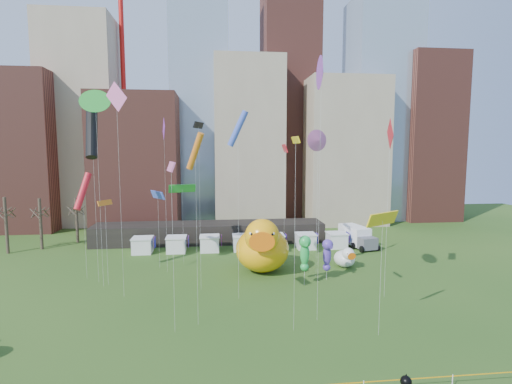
{
  "coord_description": "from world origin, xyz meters",
  "views": [
    {
      "loc": [
        -3.28,
        -21.94,
        15.4
      ],
      "look_at": [
        0.13,
        8.92,
        12.0
      ],
      "focal_mm": 27.0,
      "sensor_mm": 36.0,
      "label": 1
    }
  ],
  "objects": [
    {
      "name": "pavilion",
      "position": [
        -4.0,
        42.0,
        1.6
      ],
      "size": [
        38.0,
        6.0,
        3.2
      ],
      "primitive_type": "cube",
      "color": "black",
      "rests_on": "ground"
    },
    {
      "name": "kite_17",
      "position": [
        -6.7,
        9.83,
        13.95
      ],
      "size": [
        1.02,
        2.67,
        14.46
      ],
      "color": "silver",
      "rests_on": "ground"
    },
    {
      "name": "box_truck",
      "position": [
        19.42,
        36.46,
        1.62
      ],
      "size": [
        4.23,
        7.82,
        3.15
      ],
      "rotation": [
        0.0,
        0.0,
        0.21
      ],
      "color": "white",
      "rests_on": "ground"
    },
    {
      "name": "seahorse_green",
      "position": [
        6.89,
        19.64,
        4.13
      ],
      "size": [
        1.56,
        1.86,
        5.83
      ],
      "rotation": [
        0.0,
        0.0,
        -0.14
      ],
      "color": "silver",
      "rests_on": "ground"
    },
    {
      "name": "kite_11",
      "position": [
        -7.47,
        29.92,
        10.27
      ],
      "size": [
        3.59,
        1.5,
        10.84
      ],
      "color": "silver",
      "rests_on": "ground"
    },
    {
      "name": "kite_2",
      "position": [
        -4.81,
        19.85,
        17.81
      ],
      "size": [
        1.13,
        2.24,
        18.38
      ],
      "color": "silver",
      "rests_on": "ground"
    },
    {
      "name": "kite_15",
      "position": [
        -9.25,
        26.46,
        17.56
      ],
      "size": [
        0.61,
        2.66,
        19.28
      ],
      "color": "silver",
      "rests_on": "ground"
    },
    {
      "name": "seahorse_purple",
      "position": [
        9.96,
        21.17,
        3.38
      ],
      "size": [
        1.43,
        1.72,
        4.97
      ],
      "rotation": [
        0.0,
        0.0,
        0.12
      ],
      "color": "silver",
      "rests_on": "ground"
    },
    {
      "name": "kite_0",
      "position": [
        -18.56,
        24.83,
        10.57
      ],
      "size": [
        2.0,
        2.61,
        12.79
      ],
      "color": "silver",
      "rests_on": "ground"
    },
    {
      "name": "skyline",
      "position": [
        2.25,
        61.06,
        21.44
      ],
      "size": [
        101.0,
        23.0,
        68.0
      ],
      "color": "brown",
      "rests_on": "ground"
    },
    {
      "name": "kite_4",
      "position": [
        10.28,
        7.4,
        9.83
      ],
      "size": [
        3.39,
        2.29,
        10.42
      ],
      "color": "silver",
      "rests_on": "ground"
    },
    {
      "name": "bare_trees",
      "position": [
        -30.17,
        40.54,
        4.01
      ],
      "size": [
        8.44,
        6.44,
        8.5
      ],
      "color": "#382B21",
      "rests_on": "ground"
    },
    {
      "name": "kite_16",
      "position": [
        14.41,
        15.34,
        16.77
      ],
      "size": [
        0.78,
        3.04,
        18.58
      ],
      "color": "silver",
      "rests_on": "ground"
    },
    {
      "name": "kite_5",
      "position": [
        -10.48,
        28.42,
        9.6
      ],
      "size": [
        2.21,
        3.05,
        10.14
      ],
      "color": "silver",
      "rests_on": "ground"
    },
    {
      "name": "kite_8",
      "position": [
        5.93,
        27.43,
        15.54
      ],
      "size": [
        0.76,
        3.57,
        16.15
      ],
      "color": "silver",
      "rests_on": "ground"
    },
    {
      "name": "kite_9",
      "position": [
        -12.85,
        18.57,
        20.31
      ],
      "size": [
        2.47,
        1.79,
        22.21
      ],
      "color": "silver",
      "rests_on": "ground"
    },
    {
      "name": "crane_right",
      "position": [
        30.89,
        64.0,
        46.9
      ],
      "size": [
        23.0,
        1.0,
        76.0
      ],
      "color": "red",
      "rests_on": "ground"
    },
    {
      "name": "kite_3",
      "position": [
        -15.87,
        21.97,
        20.6
      ],
      "size": [
        2.41,
        0.73,
        21.83
      ],
      "color": "silver",
      "rests_on": "ground"
    },
    {
      "name": "kite_7",
      "position": [
        5.92,
        10.71,
        21.89
      ],
      "size": [
        0.72,
        2.8,
        23.3
      ],
      "color": "silver",
      "rests_on": "ground"
    },
    {
      "name": "kite_6",
      "position": [
        -4.8,
        11.09,
        15.27
      ],
      "size": [
        1.8,
        1.63,
        16.91
      ],
      "color": "silver",
      "rests_on": "ground"
    },
    {
      "name": "kite_14",
      "position": [
        -15.49,
        22.55,
        9.4
      ],
      "size": [
        1.3,
        1.8,
        9.79
      ],
      "color": "silver",
      "rests_on": "ground"
    },
    {
      "name": "kite_10",
      "position": [
        -16.79,
        23.4,
        17.9
      ],
      "size": [
        1.97,
        4.34,
        21.47
      ],
      "color": "silver",
      "rests_on": "ground"
    },
    {
      "name": "kite_1",
      "position": [
        8.97,
        22.43,
        16.5
      ],
      "size": [
        2.18,
        1.84,
        17.78
      ],
      "color": "silver",
      "rests_on": "ground"
    },
    {
      "name": "small_duck",
      "position": [
        13.84,
        25.86,
        1.28
      ],
      "size": [
        3.13,
        3.85,
        2.79
      ],
      "rotation": [
        0.0,
        0.0,
        0.17
      ],
      "color": "white",
      "rests_on": "ground"
    },
    {
      "name": "big_duck",
      "position": [
        2.72,
        25.09,
        3.29
      ],
      "size": [
        7.81,
        9.76,
        7.16
      ],
      "rotation": [
        0.0,
        0.0,
        -0.14
      ],
      "color": "#FEA90C",
      "rests_on": "ground"
    },
    {
      "name": "kite_13",
      "position": [
        -0.83,
        16.64,
        17.49
      ],
      "size": [
        2.22,
        0.98,
        19.34
      ],
      "color": "silver",
      "rests_on": "ground"
    },
    {
      "name": "kite_12",
      "position": [
        3.39,
        8.97,
        15.94
      ],
      "size": [
        0.43,
        1.8,
        16.49
      ],
      "color": "silver",
      "rests_on": "ground"
    },
    {
      "name": "vendor_tents",
      "position": [
        1.02,
        36.0,
        1.11
      ],
      "size": [
        33.24,
        2.8,
        2.4
      ],
      "color": "white",
      "rests_on": "ground"
    }
  ]
}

